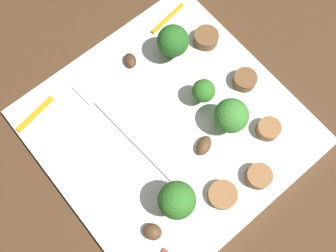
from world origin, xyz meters
name	(u,v)px	position (x,y,z in m)	size (l,w,h in m)	color
ground_plane	(168,129)	(0.00, 0.00, 0.00)	(1.40, 1.40, 0.00)	#422B19
plate	(168,128)	(0.00, 0.00, 0.01)	(0.29, 0.29, 0.01)	white
fork	(118,123)	(0.04, 0.05, 0.01)	(0.18, 0.03, 0.00)	silver
broccoli_floret_0	(177,200)	(-0.08, 0.05, 0.05)	(0.04, 0.04, 0.06)	#347525
broccoli_floret_1	(231,116)	(-0.04, -0.06, 0.04)	(0.04, 0.04, 0.05)	#408630
broccoli_floret_2	(203,90)	(0.00, -0.05, 0.04)	(0.03, 0.03, 0.04)	#347525
broccoli_floret_3	(173,41)	(0.07, -0.07, 0.04)	(0.04, 0.04, 0.05)	#296420
sausage_slice_0	(268,129)	(-0.08, -0.09, 0.02)	(0.03, 0.03, 0.02)	brown
sausage_slice_1	(245,80)	(-0.02, -0.11, 0.02)	(0.03, 0.03, 0.02)	brown
sausage_slice_2	(259,176)	(-0.11, -0.04, 0.02)	(0.03, 0.03, 0.02)	brown
sausage_slice_3	(206,38)	(0.06, -0.11, 0.02)	(0.03, 0.03, 0.02)	brown
sausage_slice_4	(223,195)	(-0.10, 0.01, 0.02)	(0.03, 0.03, 0.01)	brown
mushroom_0	(204,145)	(-0.05, -0.02, 0.02)	(0.03, 0.02, 0.01)	#4C331E
mushroom_1	(130,60)	(0.10, -0.02, 0.02)	(0.02, 0.02, 0.01)	#422B19
mushroom_2	(153,232)	(-0.08, 0.09, 0.02)	(0.02, 0.02, 0.01)	#4C331E
pepper_strip_0	(35,114)	(0.11, 0.11, 0.01)	(0.06, 0.01, 0.00)	orange
pepper_strip_1	(168,18)	(0.12, -0.10, 0.01)	(0.06, 0.00, 0.00)	orange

